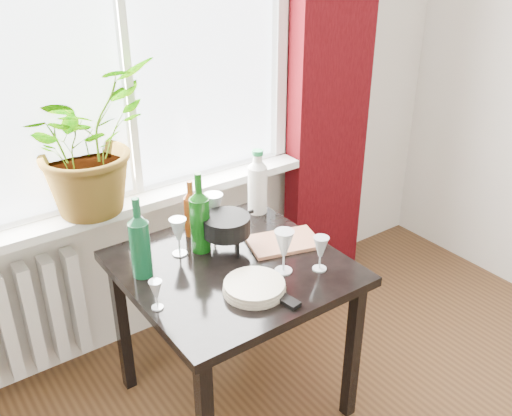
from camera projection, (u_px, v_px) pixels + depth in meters
window at (120, 26)px, 2.37m from camera, size 1.72×0.08×1.62m
windowsill at (144, 199)px, 2.67m from camera, size 1.72×0.20×0.04m
curtain at (332, 67)px, 3.01m from camera, size 0.50×0.12×2.56m
table at (233, 283)px, 2.37m from camera, size 0.85×0.85×0.74m
potted_plant at (84, 140)px, 2.39m from camera, size 0.76×0.73×0.65m
wine_bottle_left at (139, 237)px, 2.18m from camera, size 0.11×0.11×0.34m
wine_bottle_right at (200, 212)px, 2.34m from camera, size 0.10×0.10×0.36m
bottle_amber at (191, 208)px, 2.48m from camera, size 0.08×0.08×0.26m
cleaning_bottle at (258, 181)px, 2.67m from camera, size 0.12×0.12×0.32m
wineglass_front_right at (284, 251)px, 2.24m from camera, size 0.10×0.10×0.19m
wineglass_far_right at (320, 253)px, 2.26m from camera, size 0.08×0.08×0.15m
wineglass_back_center at (214, 214)px, 2.50m from camera, size 0.11×0.11×0.20m
wineglass_back_left at (179, 236)px, 2.36m from camera, size 0.09×0.09×0.17m
wineglass_front_left at (156, 295)px, 2.04m from camera, size 0.06×0.06×0.12m
plate_stack at (254, 287)px, 2.15m from camera, size 0.25×0.25×0.04m
fondue_pot at (227, 233)px, 2.39m from camera, size 0.25×0.22×0.16m
tv_remote at (282, 297)px, 2.11m from camera, size 0.07×0.16×0.02m
cutting_board at (284, 242)px, 2.47m from camera, size 0.34×0.27×0.02m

